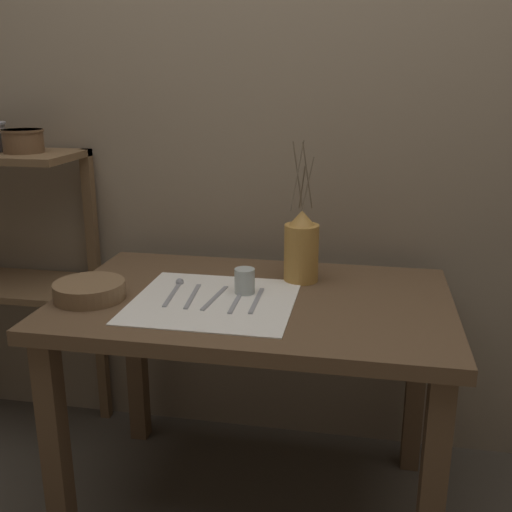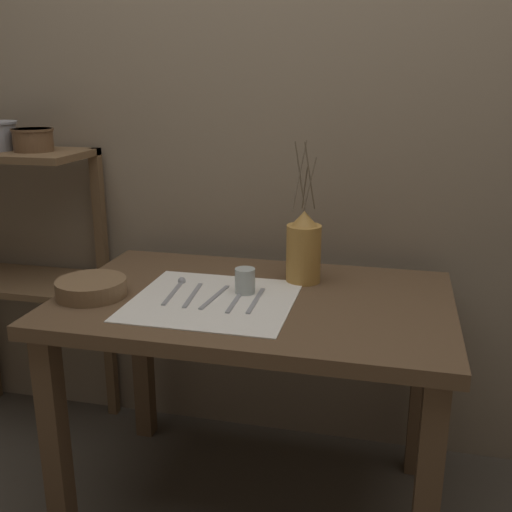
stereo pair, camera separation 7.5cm
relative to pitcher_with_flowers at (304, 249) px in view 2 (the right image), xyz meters
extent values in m
plane|color=#473F35|center=(-0.11, -0.16, -0.81)|extent=(12.00, 12.00, 0.00)
cube|color=gray|center=(-0.11, 0.30, 0.39)|extent=(7.00, 0.06, 2.40)
cube|color=brown|center=(-0.11, -0.16, -0.12)|extent=(1.11, 0.71, 0.04)
cube|color=brown|center=(-0.61, -0.46, -0.47)|extent=(0.06, 0.06, 0.66)
cube|color=brown|center=(0.38, -0.46, -0.47)|extent=(0.06, 0.06, 0.66)
cube|color=brown|center=(-0.61, 0.13, -0.47)|extent=(0.06, 0.06, 0.66)
cube|color=brown|center=(0.38, 0.13, -0.47)|extent=(0.06, 0.06, 0.66)
cube|color=brown|center=(-1.07, 0.10, 0.24)|extent=(0.58, 0.30, 0.02)
cube|color=brown|center=(-1.07, 0.10, -0.22)|extent=(0.58, 0.30, 0.02)
cube|color=brown|center=(-0.79, 0.23, -0.28)|extent=(0.04, 0.04, 1.06)
cube|color=white|center=(-0.22, -0.22, -0.10)|extent=(0.45, 0.43, 0.00)
cylinder|color=#B7843D|center=(0.00, 0.00, -0.01)|extent=(0.10, 0.10, 0.18)
cone|color=#B7843D|center=(0.00, 0.00, 0.09)|extent=(0.08, 0.08, 0.04)
cylinder|color=brown|center=(-0.01, 0.00, 0.22)|extent=(0.03, 0.03, 0.20)
cylinder|color=brown|center=(0.01, 0.00, 0.22)|extent=(0.03, 0.05, 0.20)
cylinder|color=brown|center=(0.00, 0.02, 0.18)|extent=(0.02, 0.03, 0.13)
cylinder|color=brown|center=(0.01, -0.01, 0.20)|extent=(0.04, 0.02, 0.16)
cylinder|color=brown|center=(-0.02, -0.01, 0.22)|extent=(0.03, 0.05, 0.20)
cylinder|color=brown|center=(-0.57, -0.27, -0.08)|extent=(0.20, 0.20, 0.05)
cylinder|color=#B7C1BC|center=(-0.14, -0.15, -0.06)|extent=(0.06, 0.06, 0.07)
cube|color=#939399|center=(-0.34, -0.20, -0.10)|extent=(0.03, 0.19, 0.00)
sphere|color=#939399|center=(-0.35, -0.11, -0.09)|extent=(0.02, 0.02, 0.02)
cube|color=#939399|center=(-0.28, -0.21, -0.10)|extent=(0.03, 0.19, 0.00)
cube|color=#939399|center=(-0.22, -0.21, -0.10)|extent=(0.03, 0.19, 0.00)
cube|color=#939399|center=(-0.15, -0.22, -0.10)|extent=(0.02, 0.19, 0.00)
sphere|color=#939399|center=(-0.16, -0.12, -0.09)|extent=(0.02, 0.02, 0.02)
cube|color=#939399|center=(-0.10, -0.21, -0.10)|extent=(0.02, 0.19, 0.00)
cylinder|color=brown|center=(-0.95, 0.10, 0.29)|extent=(0.13, 0.13, 0.08)
cylinder|color=brown|center=(-0.95, 0.10, 0.33)|extent=(0.14, 0.14, 0.01)
camera|label=1|loc=(0.19, -1.73, 0.50)|focal=42.00mm
camera|label=2|loc=(0.26, -1.72, 0.50)|focal=42.00mm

